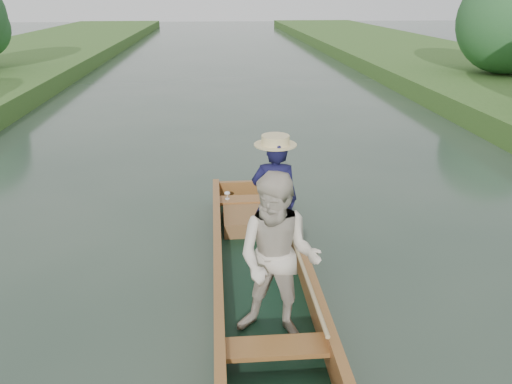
{
  "coord_description": "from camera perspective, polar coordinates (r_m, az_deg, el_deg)",
  "views": [
    {
      "loc": [
        -0.48,
        -5.26,
        3.31
      ],
      "look_at": [
        0.0,
        0.6,
        0.95
      ],
      "focal_mm": 35.0,
      "sensor_mm": 36.0,
      "label": 1
    }
  ],
  "objects": [
    {
      "name": "trees_far",
      "position": [
        14.58,
        2.06,
        18.29
      ],
      "size": [
        22.92,
        13.84,
        4.25
      ],
      "color": "#47331E",
      "rests_on": "ground"
    },
    {
      "name": "ground",
      "position": [
        6.23,
        0.46,
        -10.2
      ],
      "size": [
        120.0,
        120.0,
        0.0
      ],
      "primitive_type": "plane",
      "color": "#283D30",
      "rests_on": "ground"
    },
    {
      "name": "punt",
      "position": [
        5.72,
        1.41,
        -6.39
      ],
      "size": [
        1.13,
        5.0,
        1.81
      ],
      "color": "black",
      "rests_on": "ground"
    }
  ]
}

